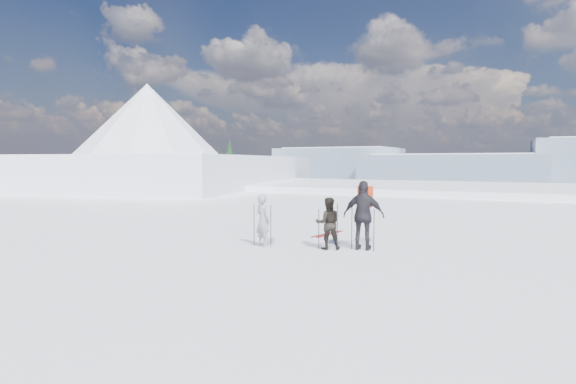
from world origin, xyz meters
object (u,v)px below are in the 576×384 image
object	(u,v)px
skis_loose	(328,234)
skier_grey	(263,220)
skier_pack	(364,216)
skier_dark	(328,223)

from	to	relation	value
skis_loose	skier_grey	bearing A→B (deg)	-108.99
skier_pack	skier_dark	bearing A→B (deg)	12.98
skier_pack	skis_loose	bearing A→B (deg)	-55.09
skier_grey	skis_loose	bearing A→B (deg)	-82.47
skier_dark	skier_pack	bearing A→B (deg)	172.19
skis_loose	skier_pack	bearing A→B (deg)	-48.74
skier_grey	skier_dark	world-z (taller)	skier_grey
skier_dark	skis_loose	xyz separation A→B (m)	(-0.90, 2.44, -0.73)
skier_grey	skis_loose	distance (m)	3.14
skier_pack	skier_grey	bearing A→B (deg)	8.91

